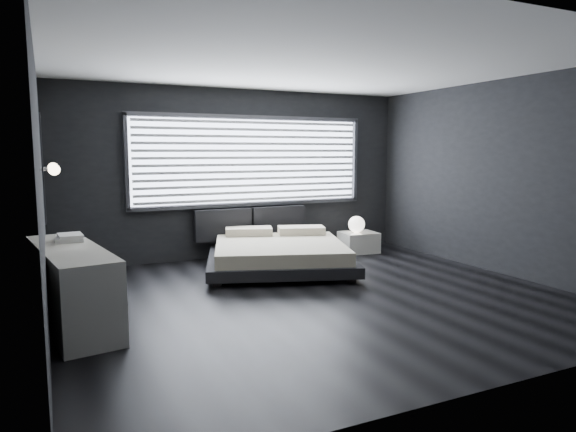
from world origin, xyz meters
name	(u,v)px	position (x,y,z in m)	size (l,w,h in m)	color
room	(318,183)	(0.00, 0.00, 1.40)	(6.04, 6.00, 2.80)	black
window	(252,161)	(0.20, 2.70, 1.61)	(4.14, 0.09, 1.52)	white
headboard	(251,223)	(0.15, 2.64, 0.57)	(1.96, 0.16, 0.52)	black
sconce_near	(54,170)	(-2.88, 0.05, 1.60)	(0.18, 0.11, 0.11)	silver
sconce_far	(53,168)	(-2.88, 0.65, 1.60)	(0.18, 0.11, 0.11)	silver
wall_art_upper	(41,143)	(-2.98, -0.55, 1.85)	(0.01, 0.48, 0.48)	#47474C
wall_art_lower	(45,195)	(-2.98, -0.30, 1.38)	(0.01, 0.48, 0.48)	#47474C
bed	(279,253)	(0.17, 1.51, 0.25)	(2.64, 2.58, 0.55)	black
nightstand	(359,242)	(1.99, 2.14, 0.18)	(0.61, 0.51, 0.36)	white
orb_lamp	(357,224)	(1.94, 2.14, 0.50)	(0.29, 0.29, 0.29)	white
dresser	(72,285)	(-2.77, 0.21, 0.40)	(0.86, 2.06, 0.80)	white
book_stack	(70,238)	(-2.75, 0.62, 0.84)	(0.29, 0.38, 0.08)	silver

